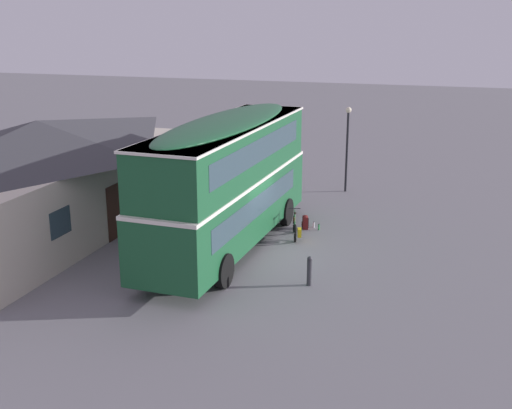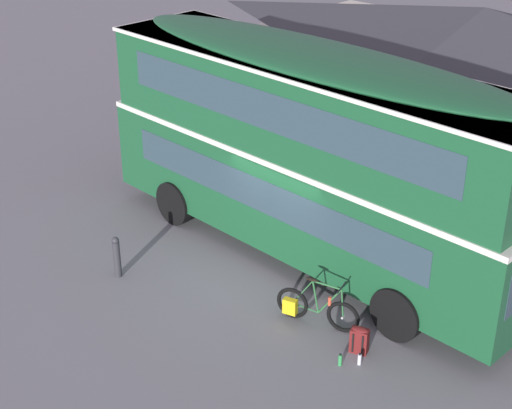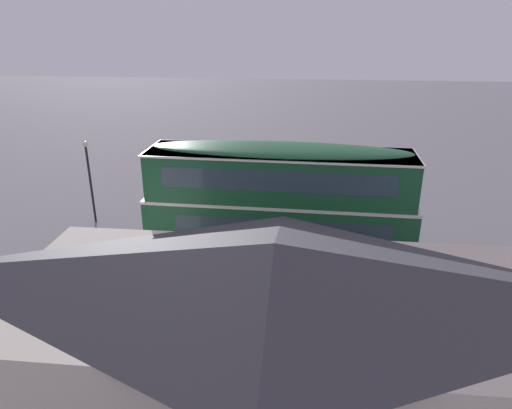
% 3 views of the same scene
% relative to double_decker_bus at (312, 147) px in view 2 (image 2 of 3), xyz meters
% --- Properties ---
extents(ground_plane, '(120.00, 120.00, 0.00)m').
position_rel_double_decker_bus_xyz_m(ground_plane, '(0.02, -1.02, -2.65)').
color(ground_plane, slate).
extents(double_decker_bus, '(10.78, 2.94, 4.79)m').
position_rel_double_decker_bus_xyz_m(double_decker_bus, '(0.00, 0.00, 0.00)').
color(double_decker_bus, black).
rests_on(double_decker_bus, ground).
extents(touring_bicycle, '(1.71, 0.76, 1.03)m').
position_rel_double_decker_bus_xyz_m(touring_bicycle, '(1.83, -2.04, -2.27)').
color(touring_bicycle, black).
rests_on(touring_bicycle, ground).
extents(backpack_on_ground, '(0.38, 0.32, 0.55)m').
position_rel_double_decker_bus_xyz_m(backpack_on_ground, '(3.01, -2.15, -2.36)').
color(backpack_on_ground, maroon).
rests_on(backpack_on_ground, ground).
extents(water_bottle_clear_plastic, '(0.07, 0.07, 0.24)m').
position_rel_double_decker_bus_xyz_m(water_bottle_clear_plastic, '(3.25, -2.45, -2.53)').
color(water_bottle_clear_plastic, silver).
rests_on(water_bottle_clear_plastic, ground).
extents(water_bottle_green_metal, '(0.07, 0.07, 0.25)m').
position_rel_double_decker_bus_xyz_m(water_bottle_green_metal, '(3.00, -2.71, -2.53)').
color(water_bottle_green_metal, green).
rests_on(water_bottle_green_metal, ground).
extents(pub_building, '(14.12, 6.74, 4.35)m').
position_rel_double_decker_bus_xyz_m(pub_building, '(-0.25, 7.56, -0.43)').
color(pub_building, beige).
rests_on(pub_building, ground).
extents(kerb_bollard, '(0.16, 0.16, 0.97)m').
position_rel_double_decker_bus_xyz_m(kerb_bollard, '(-2.42, -3.57, -2.15)').
color(kerb_bollard, '#333338').
rests_on(kerb_bollard, ground).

